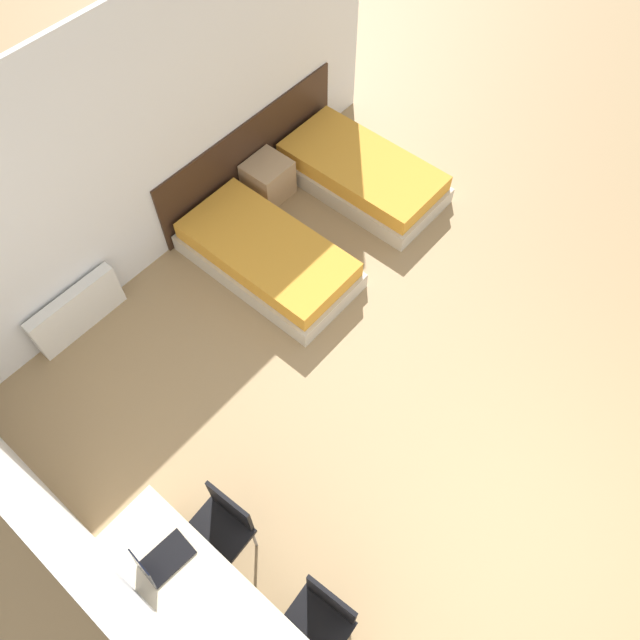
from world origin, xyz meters
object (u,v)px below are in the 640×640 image
(chair_near_laptop, at_px, (220,528))
(chair_near_notebook, at_px, (318,622))
(bed_near_window, at_px, (268,256))
(bed_near_door, at_px, (362,174))
(laptop, at_px, (159,562))
(nightstand, at_px, (268,179))

(chair_near_laptop, height_order, chair_near_notebook, same)
(bed_near_window, bearing_deg, bed_near_door, 0.00)
(bed_near_door, height_order, chair_near_laptop, chair_near_laptop)
(bed_near_door, distance_m, laptop, 4.60)
(bed_near_window, relative_size, chair_near_notebook, 2.21)
(bed_near_door, height_order, nightstand, nightstand)
(chair_near_notebook, xyz_separation_m, laptop, (-0.45, 1.04, 0.32))
(bed_near_window, height_order, laptop, laptop)
(bed_near_door, xyz_separation_m, nightstand, (-0.77, 0.72, 0.04))
(nightstand, xyz_separation_m, chair_near_notebook, (-3.04, -3.36, 0.26))
(bed_near_window, distance_m, bed_near_door, 1.55)
(chair_near_notebook, bearing_deg, bed_near_window, 45.38)
(bed_near_window, distance_m, nightstand, 1.06)
(bed_near_window, xyz_separation_m, bed_near_door, (1.55, 0.00, 0.00))
(nightstand, distance_m, chair_near_notebook, 4.53)
(laptop, bearing_deg, bed_near_window, 35.30)
(nightstand, bearing_deg, bed_near_window, -137.15)
(bed_near_door, xyz_separation_m, laptop, (-4.26, -1.60, 0.62))
(bed_near_window, xyz_separation_m, chair_near_laptop, (-2.26, -1.66, 0.30))
(bed_near_door, xyz_separation_m, chair_near_laptop, (-3.81, -1.66, 0.30))
(chair_near_laptop, relative_size, chair_near_notebook, 1.00)
(bed_near_window, bearing_deg, nightstand, 42.85)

